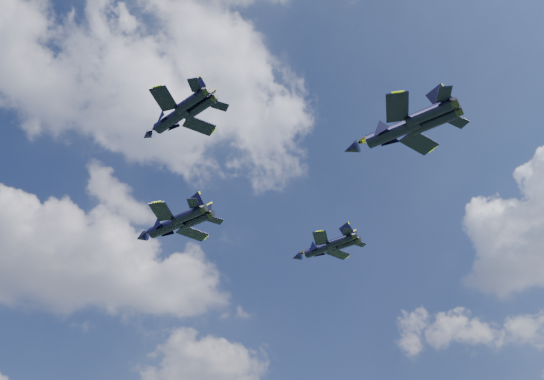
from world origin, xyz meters
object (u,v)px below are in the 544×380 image
Objects in this scene: jet_lead at (165,227)px; jet_right at (319,249)px; jet_slot at (389,133)px; jet_left at (171,120)px.

jet_lead reaches higher than jet_right.
jet_slot reaches higher than jet_lead.
jet_slot is at bearing -43.15° from jet_left.
jet_slot is (29.54, -3.90, 1.50)m from jet_left.
jet_lead is 27.96m from jet_right.
jet_lead is at bearing 89.31° from jet_slot.
jet_left is 29.83m from jet_slot.
jet_slot is (27.36, -31.35, 0.23)m from jet_lead.
jet_right reaches higher than jet_left.
jet_left is at bearing -178.36° from jet_right.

